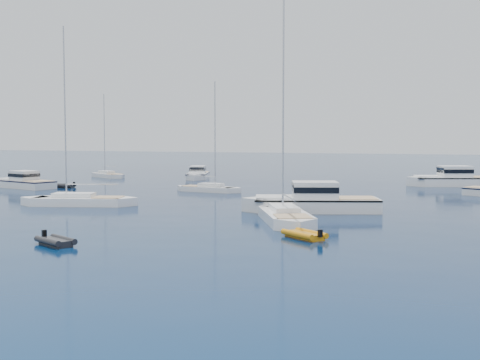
% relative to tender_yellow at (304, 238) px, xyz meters
% --- Properties ---
extents(ground, '(400.00, 400.00, 0.00)m').
position_rel_tender_yellow_xyz_m(ground, '(-9.86, -5.66, 0.00)').
color(ground, '#08284E').
rests_on(ground, ground).
extents(motor_cruiser_centre, '(12.91, 7.70, 3.24)m').
position_rel_tender_yellow_xyz_m(motor_cruiser_centre, '(-3.01, 13.54, 0.00)').
color(motor_cruiser_centre, silver).
rests_on(motor_cruiser_centre, ground).
extents(motor_cruiser_far_l, '(10.79, 5.87, 2.71)m').
position_rel_tender_yellow_xyz_m(motor_cruiser_far_l, '(-42.29, 24.40, 0.00)').
color(motor_cruiser_far_l, silver).
rests_on(motor_cruiser_far_l, ground).
extents(motor_cruiser_distant, '(13.04, 8.19, 3.28)m').
position_rel_tender_yellow_xyz_m(motor_cruiser_distant, '(7.00, 46.56, 0.00)').
color(motor_cruiser_distant, white).
rests_on(motor_cruiser_distant, ground).
extents(motor_cruiser_horizon, '(5.71, 9.81, 2.46)m').
position_rel_tender_yellow_xyz_m(motor_cruiser_horizon, '(-29.21, 47.15, 0.00)').
color(motor_cruiser_horizon, white).
rests_on(motor_cruiser_horizon, ground).
extents(sailboat_mid_r, '(7.93, 11.72, 17.07)m').
position_rel_tender_yellow_xyz_m(sailboat_mid_r, '(-3.25, 6.65, 0.00)').
color(sailboat_mid_r, white).
rests_on(sailboat_mid_r, ground).
extents(sailboat_mid_l, '(11.84, 6.24, 16.87)m').
position_rel_tender_yellow_xyz_m(sailboat_mid_l, '(-24.14, 10.43, 0.00)').
color(sailboat_mid_l, white).
rests_on(sailboat_mid_l, ground).
extents(sailboat_centre, '(9.04, 3.24, 12.99)m').
position_rel_tender_yellow_xyz_m(sailboat_centre, '(-18.83, 27.72, 0.00)').
color(sailboat_centre, silver).
rests_on(sailboat_centre, ground).
extents(sailboat_far_l, '(9.10, 6.46, 13.36)m').
position_rel_tender_yellow_xyz_m(sailboat_far_l, '(-43.57, 45.02, 0.00)').
color(sailboat_far_l, silver).
rests_on(sailboat_far_l, ground).
extents(tender_yellow, '(3.54, 3.29, 0.95)m').
position_rel_tender_yellow_xyz_m(tender_yellow, '(0.00, 0.00, 0.00)').
color(tender_yellow, orange).
rests_on(tender_yellow, ground).
extents(tender_grey_near, '(3.24, 2.68, 0.95)m').
position_rel_tender_yellow_xyz_m(tender_grey_near, '(-12.87, -7.57, 0.00)').
color(tender_grey_near, black).
rests_on(tender_grey_near, ground).
extents(tender_grey_far, '(4.01, 2.69, 0.95)m').
position_rel_tender_yellow_xyz_m(tender_grey_far, '(-38.26, 26.30, 0.00)').
color(tender_grey_far, black).
rests_on(tender_grey_far, ground).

